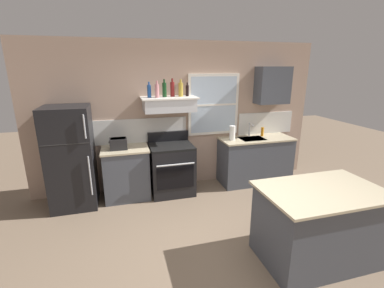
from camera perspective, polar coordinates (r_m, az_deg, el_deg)
ground_plane at (r=3.61m, az=6.37°, el=-22.42°), size 16.00×16.00×0.00m
back_wall at (r=5.03m, az=-2.26°, el=5.99°), size 5.40×0.11×2.70m
refrigerator at (r=4.72m, az=-24.47°, el=-2.71°), size 0.70×0.72×1.67m
counter_left_of_stove at (r=4.84m, az=-13.84°, el=-5.98°), size 0.79×0.63×0.91m
toaster at (r=4.62m, az=-15.47°, el=0.09°), size 0.30×0.20×0.19m
stove_range at (r=4.88m, az=-4.38°, el=-5.25°), size 0.76×0.69×1.09m
range_hood_shelf at (r=4.67m, az=-4.92°, el=8.52°), size 0.96×0.52×0.24m
bottle_blue_liqueur at (r=4.60m, az=-9.16°, el=11.14°), size 0.07×0.07×0.26m
bottle_rose_pink at (r=4.57m, az=-7.50°, el=11.27°), size 0.07×0.07×0.28m
bottle_dark_green_wine at (r=4.65m, az=-5.93°, el=11.52°), size 0.07×0.07×0.30m
bottle_red_label_wine at (r=4.72m, az=-4.22°, el=11.67°), size 0.07×0.07×0.31m
bottle_champagne_gold_foil at (r=4.72m, az=-2.43°, el=11.61°), size 0.08×0.08×0.29m
bottle_balsamic_dark at (r=4.77m, az=-1.02°, el=11.39°), size 0.06×0.06×0.24m
counter_right_with_sink at (r=5.47m, az=13.30°, el=-3.31°), size 1.43×0.63×0.91m
sink_faucet at (r=5.34m, az=12.30°, el=3.28°), size 0.03×0.17×0.28m
paper_towel_roll at (r=5.08m, az=8.63°, el=2.37°), size 0.11×0.11×0.27m
dish_soap_bottle at (r=5.49m, az=14.82°, el=2.57°), size 0.06×0.06×0.18m
kitchen_island at (r=3.60m, az=25.39°, el=-15.30°), size 1.40×0.90×0.91m
upper_cabinet_right at (r=5.48m, az=16.87°, el=11.93°), size 0.64×0.32×0.70m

